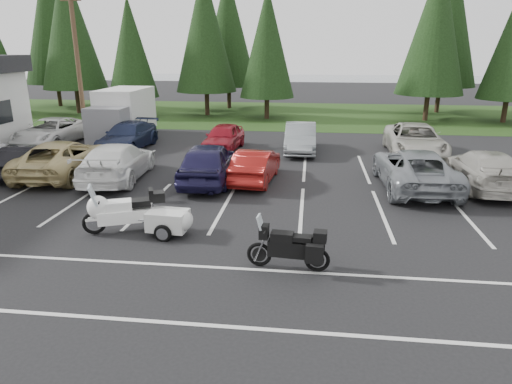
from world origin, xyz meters
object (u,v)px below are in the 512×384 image
(car_near_2, at_px, (63,158))
(touring_motorcycle, at_px, (125,207))
(car_far_4, at_px, (415,141))
(utility_pole, at_px, (77,58))
(cargo_trailer, at_px, (168,223))
(car_near_4, at_px, (208,162))
(car_far_3, at_px, (300,138))
(car_near_3, at_px, (117,162))
(car_near_6, at_px, (415,169))
(box_truck, at_px, (120,115))
(car_far_2, at_px, (224,137))
(car_near_7, at_px, (485,169))
(adventure_motorcycle, at_px, (288,243))
(car_near_5, at_px, (256,165))
(car_far_1, at_px, (128,136))
(car_near_1, at_px, (28,160))
(car_far_0, at_px, (51,132))

(car_near_2, relative_size, touring_motorcycle, 1.99)
(touring_motorcycle, bearing_deg, car_far_4, 23.72)
(utility_pole, distance_m, cargo_trailer, 17.05)
(car_near_4, distance_m, car_far_3, 7.17)
(car_near_2, distance_m, car_near_3, 2.62)
(utility_pole, xyz_separation_m, car_near_6, (17.52, -7.85, -3.91))
(box_truck, bearing_deg, car_far_2, -19.58)
(car_near_7, distance_m, adventure_motorcycle, 10.75)
(utility_pole, xyz_separation_m, car_far_3, (12.90, -1.79, -3.95))
(car_near_2, xyz_separation_m, car_near_5, (8.39, 0.11, -0.09))
(car_near_5, height_order, car_far_3, car_far_3)
(box_truck, bearing_deg, car_far_1, -60.72)
(car_far_1, relative_size, car_far_3, 1.10)
(car_near_3, height_order, car_far_1, car_near_3)
(car_near_1, distance_m, car_far_1, 6.00)
(car_far_2, bearing_deg, adventure_motorcycle, -68.39)
(car_far_4, bearing_deg, car_near_5, -140.93)
(adventure_motorcycle, bearing_deg, car_far_1, 131.20)
(car_far_4, distance_m, cargo_trailer, 14.81)
(car_near_4, height_order, car_near_5, car_near_4)
(box_truck, distance_m, car_far_2, 7.24)
(utility_pole, bearing_deg, car_near_3, -55.99)
(box_truck, relative_size, car_far_3, 1.24)
(car_near_3, bearing_deg, car_far_1, -76.84)
(car_near_5, bearing_deg, car_far_0, -20.49)
(car_far_0, bearing_deg, car_near_7, -14.51)
(car_near_2, bearing_deg, car_far_2, -139.92)
(car_near_4, height_order, adventure_motorcycle, car_near_4)
(car_near_5, relative_size, car_far_0, 0.77)
(car_near_5, bearing_deg, car_near_1, 6.24)
(car_far_1, relative_size, adventure_motorcycle, 2.13)
(box_truck, height_order, car_far_1, box_truck)
(car_near_7, distance_m, car_far_3, 9.31)
(car_near_2, height_order, car_far_2, car_near_2)
(utility_pole, relative_size, car_far_3, 1.99)
(car_near_3, xyz_separation_m, car_far_1, (-1.86, 5.74, -0.05))
(car_far_3, bearing_deg, cargo_trailer, -107.58)
(utility_pole, xyz_separation_m, car_far_0, (-1.18, -1.74, -3.96))
(car_near_1, distance_m, car_near_4, 8.00)
(box_truck, distance_m, car_near_2, 8.29)
(car_near_1, distance_m, car_far_4, 18.31)
(car_near_1, bearing_deg, box_truck, -96.06)
(car_far_1, height_order, adventure_motorcycle, car_far_1)
(box_truck, bearing_deg, car_near_3, -68.13)
(car_far_3, bearing_deg, adventure_motorcycle, -90.53)
(car_near_5, xyz_separation_m, car_far_2, (-2.43, 5.70, 0.03))
(utility_pole, height_order, car_far_1, utility_pole)
(car_near_5, height_order, car_far_0, car_far_0)
(car_far_2, bearing_deg, car_near_1, -137.20)
(car_near_5, xyz_separation_m, car_far_1, (-7.64, 5.31, 0.04))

